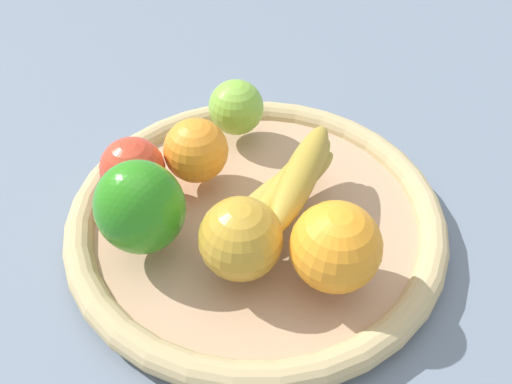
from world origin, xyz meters
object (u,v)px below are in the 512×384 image
object	(u,v)px
orange_1	(196,150)
apple_1	(236,107)
apple_0	(241,239)
apple_2	(133,169)
orange_0	(336,247)
banana_bunch	(291,183)
bell_pepper	(140,208)

from	to	relation	value
orange_1	apple_1	world-z (taller)	orange_1
apple_0	apple_2	world-z (taller)	apple_0
orange_0	banana_bunch	size ratio (longest dim) A/B	0.49
bell_pepper	apple_1	distance (m)	0.20
orange_0	apple_1	xyz separation A→B (m)	(0.02, 0.24, -0.01)
orange_1	apple_2	distance (m)	0.07
banana_bunch	apple_2	xyz separation A→B (m)	(-0.13, 0.09, 0.00)
orange_1	apple_2	bearing A→B (deg)	176.01
orange_1	apple_2	xyz separation A→B (m)	(-0.07, 0.00, -0.00)
apple_0	apple_2	bearing A→B (deg)	110.76
banana_bunch	apple_2	bearing A→B (deg)	144.85
orange_0	banana_bunch	distance (m)	0.10
bell_pepper	apple_2	bearing A→B (deg)	102.38
bell_pepper	apple_2	xyz separation A→B (m)	(0.01, 0.07, -0.01)
banana_bunch	apple_2	world-z (taller)	apple_2
banana_bunch	apple_1	world-z (taller)	apple_1
orange_1	bell_pepper	bearing A→B (deg)	-141.66
apple_2	bell_pepper	bearing A→B (deg)	-101.77
apple_2	apple_1	world-z (taller)	apple_2
orange_0	apple_0	size ratio (longest dim) A/B	1.07
bell_pepper	apple_2	world-z (taller)	bell_pepper
bell_pepper	apple_1	bearing A→B (deg)	61.06
orange_0	apple_1	distance (m)	0.24
apple_2	banana_bunch	bearing A→B (deg)	-35.15
bell_pepper	apple_2	size ratio (longest dim) A/B	1.44
orange_0	orange_1	size ratio (longest dim) A/B	1.18
orange_0	apple_1	size ratio (longest dim) A/B	1.26
orange_0	apple_1	bearing A→B (deg)	84.71
orange_0	apple_2	world-z (taller)	orange_0
orange_1	apple_0	xyz separation A→B (m)	(-0.02, -0.14, 0.00)
banana_bunch	apple_1	size ratio (longest dim) A/B	2.55
orange_0	orange_1	bearing A→B (deg)	105.76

